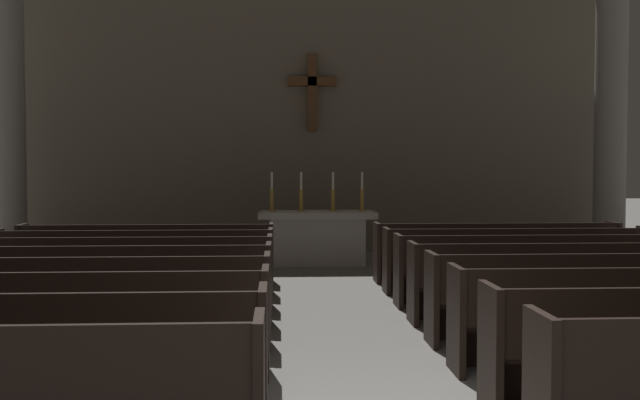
# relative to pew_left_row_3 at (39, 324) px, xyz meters

# --- Properties ---
(pew_left_row_3) EXTENTS (3.91, 0.50, 0.95)m
(pew_left_row_3) POSITION_rel_pew_left_row_3_xyz_m (0.00, 0.00, 0.00)
(pew_left_row_3) COLOR black
(pew_left_row_3) RESTS_ON ground
(pew_left_row_4) EXTENTS (3.91, 0.50, 0.95)m
(pew_left_row_4) POSITION_rel_pew_left_row_3_xyz_m (0.00, 1.05, 0.00)
(pew_left_row_4) COLOR black
(pew_left_row_4) RESTS_ON ground
(pew_left_row_5) EXTENTS (3.91, 0.50, 0.95)m
(pew_left_row_5) POSITION_rel_pew_left_row_3_xyz_m (0.00, 2.10, 0.00)
(pew_left_row_5) COLOR black
(pew_left_row_5) RESTS_ON ground
(pew_left_row_6) EXTENTS (3.91, 0.50, 0.95)m
(pew_left_row_6) POSITION_rel_pew_left_row_3_xyz_m (0.00, 3.15, 0.00)
(pew_left_row_6) COLOR black
(pew_left_row_6) RESTS_ON ground
(pew_left_row_7) EXTENTS (3.91, 0.50, 0.95)m
(pew_left_row_7) POSITION_rel_pew_left_row_3_xyz_m (0.00, 4.21, 0.00)
(pew_left_row_7) COLOR black
(pew_left_row_7) RESTS_ON ground
(pew_left_row_8) EXTENTS (3.91, 0.50, 0.95)m
(pew_left_row_8) POSITION_rel_pew_left_row_3_xyz_m (0.00, 5.26, 0.00)
(pew_left_row_8) COLOR black
(pew_left_row_8) RESTS_ON ground
(pew_right_row_4) EXTENTS (3.91, 0.50, 0.95)m
(pew_right_row_4) POSITION_rel_pew_left_row_3_xyz_m (5.53, 1.05, 0.00)
(pew_right_row_4) COLOR black
(pew_right_row_4) RESTS_ON ground
(pew_right_row_5) EXTENTS (3.91, 0.50, 0.95)m
(pew_right_row_5) POSITION_rel_pew_left_row_3_xyz_m (5.53, 2.10, 0.00)
(pew_right_row_5) COLOR black
(pew_right_row_5) RESTS_ON ground
(pew_right_row_6) EXTENTS (3.91, 0.50, 0.95)m
(pew_right_row_6) POSITION_rel_pew_left_row_3_xyz_m (5.53, 3.15, 0.00)
(pew_right_row_6) COLOR black
(pew_right_row_6) RESTS_ON ground
(pew_right_row_7) EXTENTS (3.91, 0.50, 0.95)m
(pew_right_row_7) POSITION_rel_pew_left_row_3_xyz_m (5.53, 4.21, 0.00)
(pew_right_row_7) COLOR black
(pew_right_row_7) RESTS_ON ground
(pew_right_row_8) EXTENTS (3.91, 0.50, 0.95)m
(pew_right_row_8) POSITION_rel_pew_left_row_3_xyz_m (5.53, 5.26, 0.00)
(pew_right_row_8) COLOR black
(pew_right_row_8) RESTS_ON ground
(column_left_third) EXTENTS (0.91, 0.91, 5.82)m
(column_left_third) POSITION_rel_pew_left_row_3_xyz_m (-2.99, 7.78, 2.35)
(column_left_third) COLOR gray
(column_left_third) RESTS_ON ground
(column_right_third) EXTENTS (0.91, 0.91, 5.82)m
(column_right_third) POSITION_rel_pew_left_row_3_xyz_m (8.52, 7.78, 2.35)
(column_right_third) COLOR gray
(column_right_third) RESTS_ON ground
(altar) EXTENTS (2.20, 0.90, 1.01)m
(altar) POSITION_rel_pew_left_row_3_xyz_m (2.76, 7.50, 0.06)
(altar) COLOR #BCB7AD
(altar) RESTS_ON ground
(candlestick_outer_left) EXTENTS (0.16, 0.16, 0.74)m
(candlestick_outer_left) POSITION_rel_pew_left_row_3_xyz_m (1.91, 7.50, 0.77)
(candlestick_outer_left) COLOR #B79338
(candlestick_outer_left) RESTS_ON altar
(candlestick_inner_left) EXTENTS (0.16, 0.16, 0.74)m
(candlestick_inner_left) POSITION_rel_pew_left_row_3_xyz_m (2.46, 7.50, 0.77)
(candlestick_inner_left) COLOR #B79338
(candlestick_inner_left) RESTS_ON altar
(candlestick_inner_right) EXTENTS (0.16, 0.16, 0.74)m
(candlestick_inner_right) POSITION_rel_pew_left_row_3_xyz_m (3.06, 7.50, 0.77)
(candlestick_inner_right) COLOR #B79338
(candlestick_inner_right) RESTS_ON altar
(candlestick_outer_right) EXTENTS (0.16, 0.16, 0.74)m
(candlestick_outer_right) POSITION_rel_pew_left_row_3_xyz_m (3.61, 7.50, 0.77)
(candlestick_outer_right) COLOR #B79338
(candlestick_outer_right) RESTS_ON altar
(apse_with_cross) EXTENTS (12.49, 0.44, 6.24)m
(apse_with_cross) POSITION_rel_pew_left_row_3_xyz_m (2.76, 9.75, 2.64)
(apse_with_cross) COLOR #706656
(apse_with_cross) RESTS_ON ground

